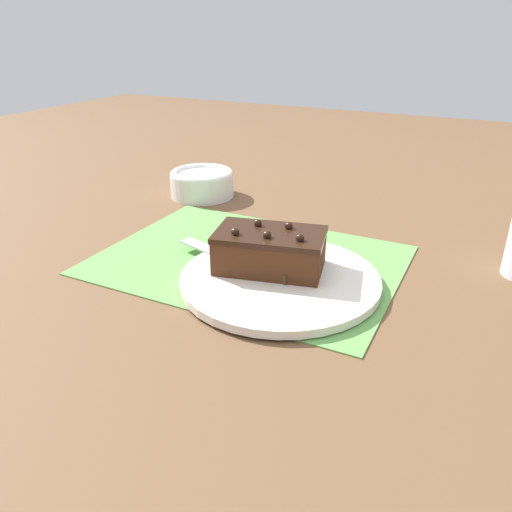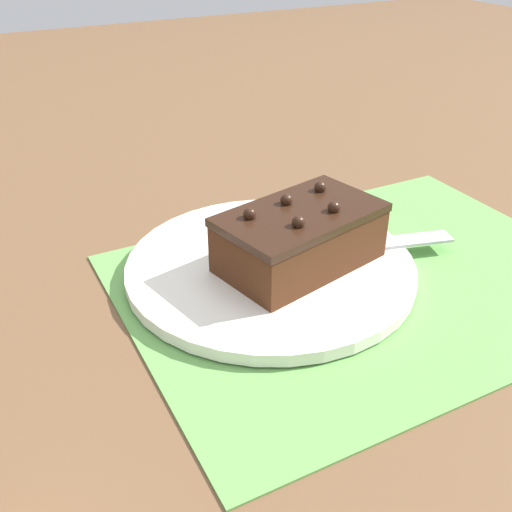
% 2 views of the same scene
% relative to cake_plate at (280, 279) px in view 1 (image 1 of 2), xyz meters
% --- Properties ---
extents(ground_plane, '(3.00, 3.00, 0.00)m').
position_rel_cake_plate_xyz_m(ground_plane, '(0.08, -0.05, -0.01)').
color(ground_plane, brown).
extents(placemat_woven, '(0.46, 0.34, 0.00)m').
position_rel_cake_plate_xyz_m(placemat_woven, '(0.08, -0.05, -0.01)').
color(placemat_woven, '#609E4C').
rests_on(placemat_woven, ground_plane).
extents(cake_plate, '(0.28, 0.28, 0.01)m').
position_rel_cake_plate_xyz_m(cake_plate, '(0.00, 0.00, 0.00)').
color(cake_plate, white).
rests_on(cake_plate, placemat_woven).
extents(chocolate_cake, '(0.17, 0.12, 0.07)m').
position_rel_cake_plate_xyz_m(chocolate_cake, '(0.02, -0.02, 0.03)').
color(chocolate_cake, '#472614').
rests_on(chocolate_cake, cake_plate).
extents(serving_knife, '(0.22, 0.08, 0.01)m').
position_rel_cake_plate_xyz_m(serving_knife, '(0.05, -0.00, 0.01)').
color(serving_knife, '#472D19').
rests_on(serving_knife, cake_plate).
extents(small_bowl, '(0.13, 0.13, 0.06)m').
position_rel_cake_plate_xyz_m(small_bowl, '(0.31, -0.30, 0.02)').
color(small_bowl, white).
rests_on(small_bowl, ground_plane).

